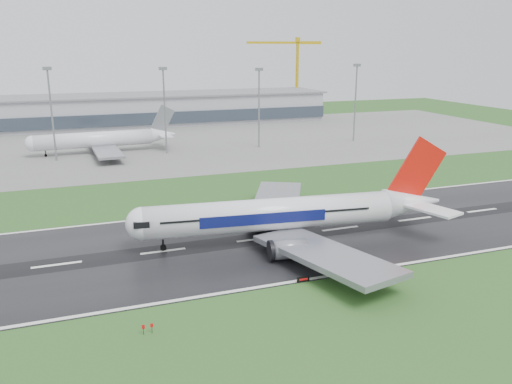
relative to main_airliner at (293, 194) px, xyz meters
name	(u,v)px	position (x,y,z in m)	size (l,w,h in m)	color
ground	(163,252)	(-26.96, 2.71, -10.14)	(520.00, 520.00, 0.00)	#244F1D
runway	(163,251)	(-26.96, 2.71, -10.09)	(400.00, 45.00, 0.10)	black
apron	(110,145)	(-26.96, 127.71, -10.10)	(400.00, 130.00, 0.08)	slate
terminal	(99,112)	(-26.96, 187.71, -2.64)	(240.00, 36.00, 15.00)	#92959D
main_airliner	(293,194)	(0.00, 0.00, 0.00)	(68.01, 64.77, 20.08)	white
parked_airliner	(100,131)	(-31.22, 112.66, -1.64)	(57.48, 53.51, 16.85)	silver
tower_crane	(297,76)	(91.70, 202.71, 12.52)	(46.00, 2.51, 45.32)	#C19A0B
runway_sign	(303,279)	(-6.52, -19.70, -9.62)	(2.30, 0.26, 1.04)	black
floodmast_2	(52,117)	(-47.69, 102.71, 5.82)	(0.64, 0.64, 31.91)	gray
floodmast_3	(165,113)	(-7.74, 102.71, 5.55)	(0.64, 0.64, 31.38)	gray
floodmast_4	(259,110)	(30.20, 102.71, 5.15)	(0.64, 0.64, 30.58)	gray
floodmast_5	(355,104)	(74.25, 102.71, 5.74)	(0.64, 0.64, 31.75)	gray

